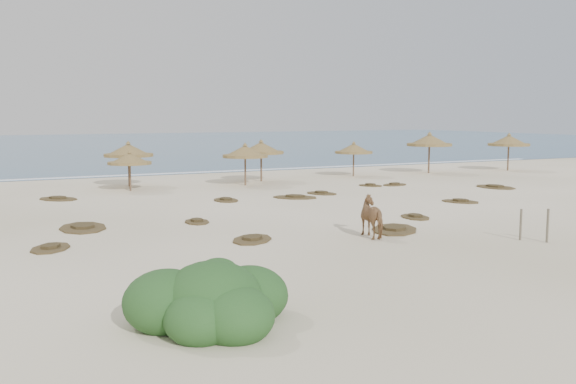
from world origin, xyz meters
The scene contains 28 objects.
ground centered at (0.00, 0.00, 0.00)m, with size 160.00×160.00×0.00m, color #FAEACD.
ocean centered at (0.00, 75.00, 0.00)m, with size 200.00×100.00×0.01m, color #2D5D87.
foam_line centered at (0.00, 26.00, 0.00)m, with size 70.00×0.60×0.01m, color white.
palapa_1 centered at (-5.72, 16.34, 1.86)m, with size 3.01×3.01×2.40m.
palapa_2 centered at (-5.26, 18.78, 2.21)m, with size 3.40×3.40×2.84m.
palapa_3 centered at (1.45, 16.15, 2.10)m, with size 3.73×3.73×2.70m.
palapa_4 centered at (3.33, 17.93, 2.19)m, with size 3.68×3.68×2.82m.
palapa_5 centered at (10.69, 18.19, 1.97)m, with size 3.47×3.47×2.54m.
palapa_6 centered at (17.18, 17.85, 2.45)m, with size 4.42×4.42×3.16m.
palapa_7 centered at (24.24, 16.87, 2.34)m, with size 4.09×4.09×3.01m.
horse centered at (-0.72, -1.77, 0.76)m, with size 0.82×1.79×1.52m, color #9B6F46.
fence_post_near centered at (3.66, -4.54, 0.56)m, with size 0.08×0.08×1.13m, color #6E6552.
fence_post_far centered at (4.20, -5.26, 0.60)m, with size 0.09×0.09×1.20m, color #6E6552.
bush centered at (-9.36, -8.62, 0.54)m, with size 3.65×3.21×1.63m.
scrub_0 centered at (-11.65, 1.18, 0.05)m, with size 1.87×2.18×0.16m.
scrub_1 centered at (-10.09, 4.71, 0.05)m, with size 2.05×2.93×0.16m.
scrub_2 centered at (-5.61, 4.10, 0.05)m, with size 1.21×1.67×0.16m.
scrub_3 centered at (1.56, 9.33, 0.05)m, with size 2.87×2.75×0.16m.
scrub_4 centered at (8.44, 4.15, 0.05)m, with size 2.06×2.30×0.16m.
scrub_5 centered at (14.74, 8.29, 0.05)m, with size 1.93×2.83×0.16m.
scrub_6 centered at (-9.98, 14.20, 0.05)m, with size 2.58×2.75×0.16m.
scrub_7 centered at (3.67, 10.21, 0.05)m, with size 1.92×2.24×0.16m.
scrub_9 centered at (0.74, -0.98, 0.05)m, with size 3.04×3.18×0.16m.
scrub_10 centered at (9.97, 12.06, 0.05)m, with size 2.02×1.57×0.16m.
scrub_11 centered at (-5.00, -0.39, 0.05)m, with size 2.33×2.44×0.16m.
scrub_12 centered at (3.31, 1.12, 0.05)m, with size 1.46×1.92×0.16m.
scrub_13 centered at (-2.18, 9.88, 0.05)m, with size 1.32×1.94×0.16m.
scrub_14 centered at (8.34, 12.36, 0.05)m, with size 1.64×1.86×0.16m.
Camera 1 is at (-13.67, -21.21, 4.51)m, focal length 40.00 mm.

